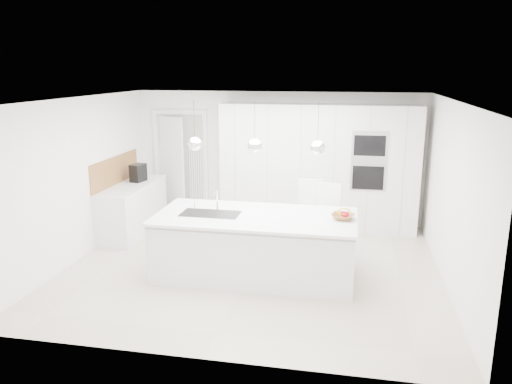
% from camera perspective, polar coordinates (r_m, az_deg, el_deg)
% --- Properties ---
extents(floor, '(5.50, 5.50, 0.00)m').
position_cam_1_polar(floor, '(7.62, -0.43, -8.59)').
color(floor, beige).
rests_on(floor, ground).
extents(wall_back, '(5.50, 0.00, 5.50)m').
position_cam_1_polar(wall_back, '(9.65, 2.50, 3.97)').
color(wall_back, white).
rests_on(wall_back, ground).
extents(wall_left, '(0.00, 5.00, 5.00)m').
position_cam_1_polar(wall_left, '(8.22, -19.60, 1.40)').
color(wall_left, white).
rests_on(wall_left, ground).
extents(ceiling, '(5.50, 5.50, 0.00)m').
position_cam_1_polar(ceiling, '(7.05, -0.47, 10.52)').
color(ceiling, white).
rests_on(ceiling, wall_back).
extents(tall_cabinets, '(3.60, 0.60, 2.30)m').
position_cam_1_polar(tall_cabinets, '(9.29, 7.11, 2.85)').
color(tall_cabinets, white).
rests_on(tall_cabinets, floor).
extents(oven_stack, '(0.62, 0.04, 1.05)m').
position_cam_1_polar(oven_stack, '(8.93, 12.78, 3.47)').
color(oven_stack, '#A5A5A8').
rests_on(oven_stack, tall_cabinets).
extents(doorway_frame, '(1.11, 0.08, 2.13)m').
position_cam_1_polar(doorway_frame, '(10.13, -8.54, 3.01)').
color(doorway_frame, white).
rests_on(doorway_frame, floor).
extents(hallway_door, '(0.76, 0.38, 2.00)m').
position_cam_1_polar(hallway_door, '(10.17, -9.96, 2.88)').
color(hallway_door, white).
rests_on(hallway_door, floor).
extents(radiator, '(0.32, 0.04, 1.40)m').
position_cam_1_polar(radiator, '(10.05, -6.80, 1.96)').
color(radiator, white).
rests_on(radiator, floor).
extents(left_base_cabinets, '(0.60, 1.80, 0.86)m').
position_cam_1_polar(left_base_cabinets, '(9.30, -13.90, -2.00)').
color(left_base_cabinets, white).
rests_on(left_base_cabinets, floor).
extents(left_worktop, '(0.62, 1.82, 0.04)m').
position_cam_1_polar(left_worktop, '(9.19, -14.06, 0.70)').
color(left_worktop, white).
rests_on(left_worktop, left_base_cabinets).
extents(oak_backsplash, '(0.02, 1.80, 0.50)m').
position_cam_1_polar(oak_backsplash, '(9.26, -15.78, 2.40)').
color(oak_backsplash, '#9A6838').
rests_on(oak_backsplash, wall_left).
extents(island_base, '(2.80, 1.20, 0.86)m').
position_cam_1_polar(island_base, '(7.17, -0.13, -6.38)').
color(island_base, white).
rests_on(island_base, floor).
extents(island_worktop, '(2.84, 1.40, 0.04)m').
position_cam_1_polar(island_worktop, '(7.07, -0.05, -2.82)').
color(island_worktop, white).
rests_on(island_worktop, island_base).
extents(island_sink, '(0.84, 0.44, 0.18)m').
position_cam_1_polar(island_sink, '(7.19, -5.23, -3.10)').
color(island_sink, '#3F3F42').
rests_on(island_sink, island_worktop).
extents(island_tap, '(0.02, 0.02, 0.30)m').
position_cam_1_polar(island_tap, '(7.30, -4.46, -0.94)').
color(island_tap, white).
rests_on(island_tap, island_worktop).
extents(pendant_left, '(0.20, 0.20, 0.20)m').
position_cam_1_polar(pendant_left, '(7.01, -7.00, 5.47)').
color(pendant_left, white).
rests_on(pendant_left, ceiling).
extents(pendant_mid, '(0.20, 0.20, 0.20)m').
position_cam_1_polar(pendant_mid, '(6.80, -0.14, 5.31)').
color(pendant_mid, white).
rests_on(pendant_mid, ceiling).
extents(pendant_right, '(0.20, 0.20, 0.20)m').
position_cam_1_polar(pendant_right, '(6.69, 7.05, 5.06)').
color(pendant_right, white).
rests_on(pendant_right, ceiling).
extents(fruit_bowl, '(0.37, 0.37, 0.08)m').
position_cam_1_polar(fruit_bowl, '(6.97, 9.91, -2.79)').
color(fruit_bowl, '#9A6838').
rests_on(fruit_bowl, island_worktop).
extents(espresso_machine, '(0.25, 0.33, 0.32)m').
position_cam_1_polar(espresso_machine, '(9.39, -13.32, 2.15)').
color(espresso_machine, black).
rests_on(espresso_machine, left_worktop).
extents(bar_stool_left, '(0.42, 0.57, 1.21)m').
position_cam_1_polar(bar_stool_left, '(7.92, 6.07, -3.13)').
color(bar_stool_left, white).
rests_on(bar_stool_left, floor).
extents(bar_stool_right, '(0.51, 0.62, 1.19)m').
position_cam_1_polar(bar_stool_right, '(7.78, 8.22, -3.59)').
color(bar_stool_right, white).
rests_on(bar_stool_right, floor).
extents(apple_a, '(0.08, 0.08, 0.08)m').
position_cam_1_polar(apple_a, '(6.99, 10.29, -2.52)').
color(apple_a, '#A50713').
rests_on(apple_a, fruit_bowl).
extents(apple_b, '(0.08, 0.08, 0.08)m').
position_cam_1_polar(apple_b, '(6.98, 10.09, -2.52)').
color(apple_b, '#A50713').
rests_on(apple_b, fruit_bowl).
extents(apple_c, '(0.08, 0.08, 0.08)m').
position_cam_1_polar(apple_c, '(7.00, 9.91, -2.47)').
color(apple_c, '#A50713').
rests_on(apple_c, fruit_bowl).
extents(apple_extra_3, '(0.07, 0.07, 0.07)m').
position_cam_1_polar(apple_extra_3, '(6.92, 10.16, -2.70)').
color(apple_extra_3, '#A50713').
rests_on(apple_extra_3, fruit_bowl).
extents(banana_bunch, '(0.22, 0.16, 0.20)m').
position_cam_1_polar(banana_bunch, '(6.97, 9.99, -2.20)').
color(banana_bunch, yellow).
rests_on(banana_bunch, fruit_bowl).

